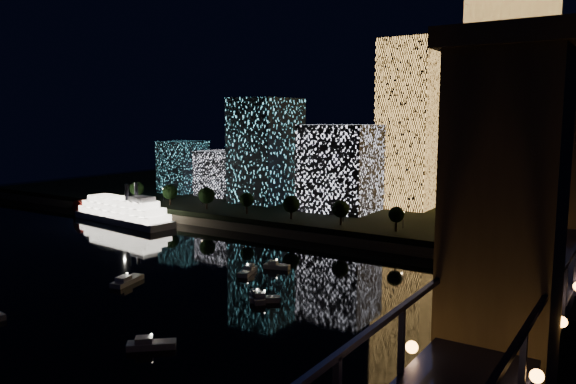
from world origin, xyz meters
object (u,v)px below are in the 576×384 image
object	(u,v)px
truss_bridge	(535,298)
riverboat	(119,211)
tower_cylindrical	(507,104)
tower_rectangular	(409,125)

from	to	relation	value
truss_bridge	riverboat	world-z (taller)	truss_bridge
tower_cylindrical	truss_bridge	world-z (taller)	tower_cylindrical
tower_rectangular	truss_bridge	bearing A→B (deg)	-62.17
tower_rectangular	riverboat	xyz separation A→B (m)	(-93.63, -68.28, -34.11)
tower_cylindrical	tower_rectangular	size ratio (longest dim) A/B	1.23
riverboat	truss_bridge	bearing A→B (deg)	-21.64
tower_rectangular	truss_bridge	xyz separation A→B (m)	(70.40, -133.37, -22.13)
truss_bridge	riverboat	size ratio (longest dim) A/B	4.73
tower_cylindrical	riverboat	xyz separation A→B (m)	(-131.43, -64.01, -41.77)
tower_cylindrical	tower_rectangular	world-z (taller)	tower_cylindrical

